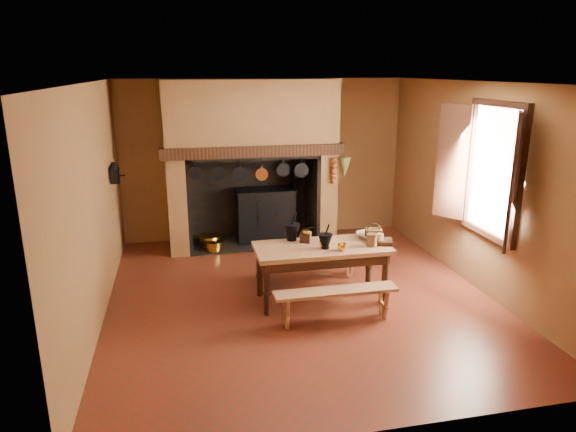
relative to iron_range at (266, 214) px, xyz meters
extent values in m
plane|color=#5E2116|center=(0.04, -2.45, -0.48)|extent=(5.50, 5.50, 0.00)
plane|color=silver|center=(0.04, -2.45, 2.32)|extent=(5.50, 5.50, 0.00)
cube|color=olive|center=(0.04, 0.30, 0.92)|extent=(5.00, 0.02, 2.80)
cube|color=olive|center=(-2.46, -2.45, 0.92)|extent=(0.02, 5.50, 2.80)
cube|color=olive|center=(2.54, -2.45, 0.92)|extent=(0.02, 5.50, 2.80)
cube|color=olive|center=(0.04, -5.20, 0.92)|extent=(5.00, 0.02, 2.80)
cube|color=olive|center=(-1.51, -0.15, 0.92)|extent=(0.30, 0.90, 2.80)
cube|color=olive|center=(0.99, -0.15, 0.92)|extent=(0.30, 0.90, 2.80)
cube|color=olive|center=(-0.26, -0.15, 1.72)|extent=(2.20, 0.90, 1.20)
cube|color=black|center=(-0.26, -0.55, 1.21)|extent=(2.95, 0.22, 0.18)
cube|color=black|center=(-0.26, 0.27, 0.32)|extent=(2.20, 0.06, 1.60)
cube|color=black|center=(-0.26, -0.15, -0.47)|extent=(2.20, 0.90, 0.02)
cube|color=black|center=(-0.01, 0.00, -0.03)|extent=(1.00, 0.50, 0.90)
cube|color=black|center=(-0.01, -0.02, 0.44)|extent=(1.04, 0.54, 0.04)
cube|color=black|center=(-0.01, -0.26, 0.07)|extent=(0.35, 0.02, 0.45)
cylinder|color=black|center=(0.54, 0.00, 0.77)|extent=(0.10, 0.10, 0.70)
cylinder|color=gold|center=(-0.16, -0.28, 0.07)|extent=(0.03, 0.03, 0.03)
cylinder|color=gold|center=(0.14, -0.28, 0.07)|extent=(0.03, 0.03, 0.03)
cylinder|color=gold|center=(-1.01, -0.15, -0.38)|extent=(0.40, 0.40, 0.20)
cylinder|color=gold|center=(-0.96, -0.40, -0.39)|extent=(0.34, 0.34, 0.18)
cube|color=black|center=(-1.21, -0.05, -0.40)|extent=(0.18, 0.18, 0.16)
cone|color=brown|center=(1.22, -0.66, 0.90)|extent=(0.20, 0.20, 0.35)
cube|color=white|center=(2.52, -2.85, 1.22)|extent=(0.02, 1.00, 1.60)
cube|color=#331910|center=(2.49, -2.85, 2.06)|extent=(0.08, 1.16, 0.08)
cube|color=#331910|center=(2.49, -2.85, 0.38)|extent=(0.08, 1.16, 0.08)
cube|color=#331910|center=(2.29, -3.53, 1.22)|extent=(0.29, 0.39, 1.60)
cube|color=#331910|center=(2.29, -2.17, 1.22)|extent=(0.29, 0.39, 1.60)
cube|color=black|center=(-2.38, -0.90, 0.97)|extent=(0.12, 0.12, 0.22)
cone|color=black|center=(-2.38, -0.90, 1.12)|extent=(0.16, 0.16, 0.10)
cylinder|color=black|center=(-2.29, -0.90, 0.97)|extent=(0.12, 0.02, 0.02)
cube|color=tan|center=(0.30, -2.60, 0.24)|extent=(1.74, 0.77, 0.06)
cube|color=#331910|center=(0.30, -2.60, 0.14)|extent=(1.62, 0.66, 0.14)
cylinder|color=#331910|center=(-0.47, -2.89, -0.14)|extent=(0.09, 0.09, 0.70)
cylinder|color=#331910|center=(1.07, -2.89, -0.14)|extent=(0.09, 0.09, 0.70)
cylinder|color=#331910|center=(-0.47, -2.31, -0.14)|extent=(0.09, 0.09, 0.70)
cylinder|color=#331910|center=(1.07, -2.31, -0.14)|extent=(0.09, 0.09, 0.70)
cube|color=tan|center=(0.30, -3.24, -0.08)|extent=(1.50, 0.26, 0.04)
cube|color=tan|center=(0.30, -1.93, -0.07)|extent=(1.53, 0.27, 0.04)
cylinder|color=black|center=(-0.03, -2.29, 0.29)|extent=(0.13, 0.13, 0.04)
cone|color=black|center=(-0.03, -2.29, 0.40)|extent=(0.22, 0.22, 0.18)
cylinder|color=black|center=(0.00, -2.29, 0.56)|extent=(0.09, 0.03, 0.18)
cylinder|color=black|center=(0.32, -2.69, 0.29)|extent=(0.11, 0.11, 0.03)
cone|color=black|center=(0.32, -2.69, 0.38)|extent=(0.19, 0.19, 0.15)
cylinder|color=black|center=(0.34, -2.69, 0.51)|extent=(0.08, 0.04, 0.15)
cube|color=#331910|center=(0.13, -2.40, 0.34)|extent=(0.17, 0.17, 0.13)
cylinder|color=gold|center=(0.13, -2.40, 0.42)|extent=(0.10, 0.10, 0.03)
cylinder|color=black|center=(0.19, -2.40, 0.46)|extent=(0.11, 0.06, 0.04)
cylinder|color=gold|center=(0.29, -2.67, 0.32)|extent=(0.11, 0.11, 0.09)
cylinder|color=gold|center=(0.43, -2.37, 0.32)|extent=(0.11, 0.11, 0.09)
imported|color=#BDB591|center=(1.00, -2.42, 0.31)|extent=(0.36, 0.36, 0.08)
cylinder|color=brown|center=(0.93, -2.74, 0.35)|extent=(0.17, 0.17, 0.16)
cylinder|color=beige|center=(1.06, -2.69, 0.34)|extent=(0.09, 0.09, 0.15)
cube|color=#4F3017|center=(1.07, -2.43, 0.33)|extent=(0.25, 0.21, 0.12)
torus|color=#4F3017|center=(1.07, -2.43, 0.39)|extent=(0.17, 0.06, 0.18)
cube|color=#331910|center=(1.07, -2.66, 0.30)|extent=(0.37, 0.31, 0.05)
imported|color=gold|center=(0.50, -2.83, 0.32)|extent=(0.15, 0.15, 0.09)
camera|label=1|loc=(-1.43, -8.63, 2.47)|focal=32.00mm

